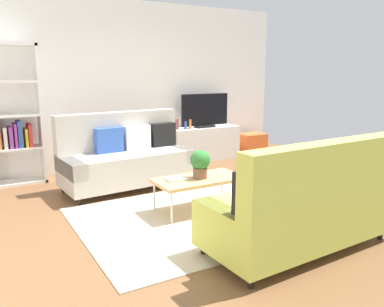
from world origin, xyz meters
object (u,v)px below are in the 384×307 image
couch_beige (127,157)px  tv (205,111)px  coffee_table (199,180)px  bottle_0 (185,125)px  bottle_1 (190,124)px  bookshelf (2,123)px  potted_plant (200,163)px  tv_console (204,143)px  couch_green (303,206)px  storage_trunk (252,144)px  vase_0 (176,124)px  table_book_0 (176,179)px

couch_beige → tv: bearing=-158.2°
coffee_table → bottle_0: 2.64m
bottle_1 → bookshelf: bearing=178.9°
bookshelf → potted_plant: 3.14m
tv_console → bookshelf: (-3.51, 0.02, 0.64)m
tv_console → couch_green: bearing=-108.4°
storage_trunk → vase_0: vase_0 is taller
couch_green → storage_trunk: size_ratio=3.71×
coffee_table → storage_trunk: size_ratio=2.12×
bottle_0 → potted_plant: bearing=-115.2°
potted_plant → bottle_1: size_ratio=1.99×
bookshelf → storage_trunk: size_ratio=4.04×
couch_beige → couch_green: size_ratio=1.01×
couch_beige → bottle_1: (1.61, 0.94, 0.28)m
coffee_table → bookshelf: size_ratio=0.52×
storage_trunk → bottle_1: (-1.44, 0.06, 0.51)m
tv_console → potted_plant: potted_plant is taller
tv → potted_plant: tv is taller
couch_green → vase_0: 3.95m
potted_plant → storage_trunk: bearing=41.1°
couch_beige → coffee_table: size_ratio=1.78×
bottle_0 → tv_console: bearing=5.2°
tv_console → vase_0: bearing=175.1°
couch_beige → table_book_0: size_ratio=8.16×
tv_console → bottle_0: size_ratio=9.70×
coffee_table → tv_console: bearing=57.0°
bookshelf → table_book_0: bearing=-54.9°
vase_0 → bottle_0: vase_0 is taller
couch_green → tv_console: 4.03m
coffee_table → vase_0: 2.66m
storage_trunk → bottle_1: bottle_1 is taller
tv_console → storage_trunk: 1.11m
couch_green → storage_trunk: couch_green is taller
table_book_0 → bottle_0: 2.72m
bookshelf → vase_0: 2.94m
tv_console → bookshelf: bearing=179.7°
coffee_table → bookshelf: (-1.95, 2.42, 0.56)m
bookshelf → vase_0: size_ratio=11.51×
tv_console → bottle_1: size_ratio=7.94×
vase_0 → bottle_0: (0.14, -0.09, -0.02)m
storage_trunk → vase_0: (-1.68, 0.15, 0.51)m
coffee_table → bottle_1: bearing=62.7°
couch_green → bookshelf: 4.48m
couch_green → bottle_0: size_ratio=13.38×
couch_beige → tv_console: couch_beige is taller
couch_green → bottle_1: couch_green is taller
vase_0 → bottle_1: 0.26m
tv → vase_0: (-0.58, 0.07, -0.22)m
tv_console → table_book_0: size_ratio=5.83×
couch_beige → bottle_0: (1.52, 0.94, 0.26)m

